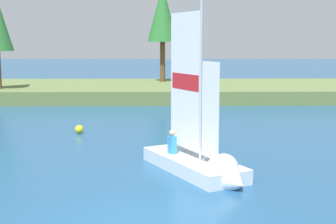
{
  "coord_description": "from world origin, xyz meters",
  "views": [
    {
      "loc": [
        0.45,
        -10.07,
        4.06
      ],
      "look_at": [
        0.72,
        9.2,
        1.2
      ],
      "focal_mm": 51.5,
      "sensor_mm": 36.0,
      "label": 1
    }
  ],
  "objects": [
    {
      "name": "sailboat",
      "position": [
        1.79,
        3.96,
        0.41
      ],
      "size": [
        3.39,
        4.79,
        5.69
      ],
      "rotation": [
        0.0,
        0.0,
        -1.1
      ],
      "color": "silver",
      "rests_on": "ground"
    },
    {
      "name": "shoreline_tree_midright",
      "position": [
        0.56,
        27.63,
        6.08
      ],
      "size": [
        2.35,
        2.35,
        7.44
      ],
      "color": "brown",
      "rests_on": "shore_bank"
    },
    {
      "name": "channel_buoy",
      "position": [
        -3.18,
        10.91,
        0.19
      ],
      "size": [
        0.37,
        0.37,
        0.37
      ],
      "primitive_type": "sphere",
      "color": "yellow",
      "rests_on": "ground"
    },
    {
      "name": "shore_bank",
      "position": [
        0.0,
        25.19,
        0.44
      ],
      "size": [
        80.0,
        10.68,
        0.89
      ],
      "primitive_type": "cube",
      "color": "#5B703D",
      "rests_on": "ground"
    }
  ]
}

